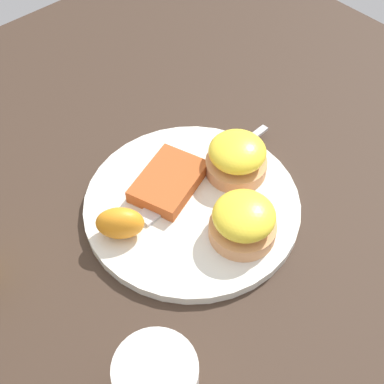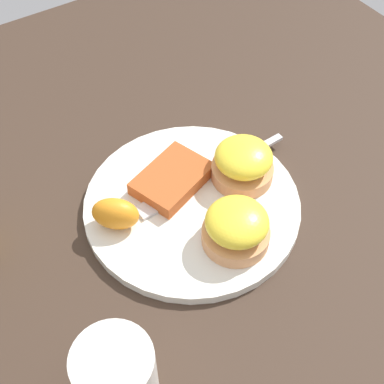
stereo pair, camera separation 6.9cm
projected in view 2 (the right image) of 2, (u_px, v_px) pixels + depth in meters
name	position (u px, v px, depth m)	size (l,w,h in m)	color
ground_plane	(192.00, 208.00, 0.71)	(1.10, 1.10, 0.00)	#38281E
plate	(192.00, 205.00, 0.71)	(0.29, 0.29, 0.01)	silver
sandwich_benedict_left	(236.00, 227.00, 0.64)	(0.08, 0.08, 0.06)	tan
sandwich_benedict_right	(245.00, 165.00, 0.71)	(0.08, 0.08, 0.06)	tan
hashbrown_patty	(172.00, 179.00, 0.71)	(0.10, 0.07, 0.02)	#AD4F23
orange_wedge	(115.00, 214.00, 0.66)	(0.06, 0.04, 0.04)	orange
fork	(204.00, 178.00, 0.72)	(0.24, 0.03, 0.00)	silver
cup	(116.00, 379.00, 0.52)	(0.11, 0.08, 0.10)	silver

